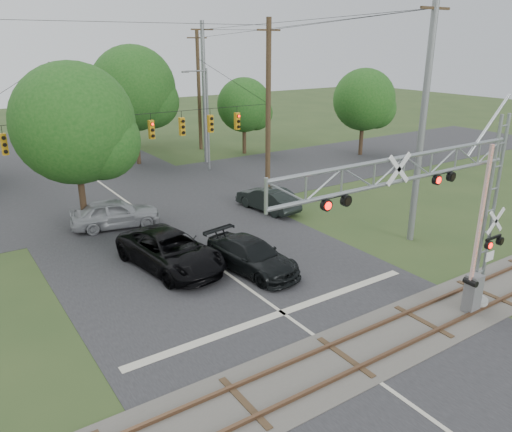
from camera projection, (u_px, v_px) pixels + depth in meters
ground at (391, 391)px, 15.12m from camera, size 160.00×160.00×0.00m
road_main at (224, 271)px, 22.95m from camera, size 14.00×90.00×0.02m
road_cross at (120, 197)px, 33.92m from camera, size 90.00×12.00×0.02m
railroad_track at (345, 357)px, 16.68m from camera, size 90.00×3.20×0.17m
crossing_gantry at (440, 209)px, 16.75m from camera, size 10.84×0.97×7.61m
traffic_signal_span at (148, 121)px, 29.38m from camera, size 19.34×0.36×11.50m
pickup_black at (171, 251)px, 23.09m from camera, size 3.71×6.45×1.69m
car_dark at (252, 256)px, 22.83m from camera, size 2.85×5.35×1.48m
sedan_silver at (115, 213)px, 28.17m from camera, size 5.21×2.99×1.67m
suv_dark at (268, 199)px, 31.05m from camera, size 2.16×4.68×1.49m
streetlight at (206, 115)px, 39.55m from camera, size 2.15×0.22×8.05m
utility_poles at (157, 110)px, 32.12m from camera, size 25.08×27.58×12.16m
treeline at (59, 105)px, 37.22m from camera, size 54.76×27.09×9.84m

